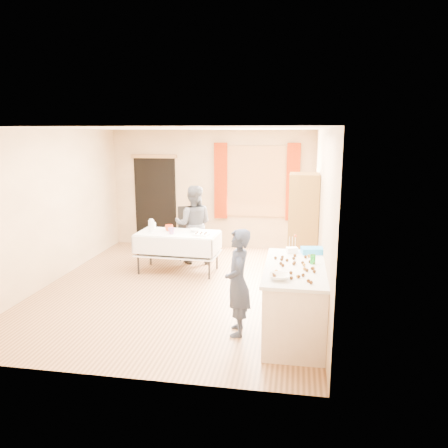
% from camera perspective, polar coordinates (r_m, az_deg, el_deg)
% --- Properties ---
extents(floor, '(4.50, 5.50, 0.02)m').
position_cam_1_polar(floor, '(7.40, -5.73, -8.34)').
color(floor, '#9E7047').
rests_on(floor, ground).
extents(ceiling, '(4.50, 5.50, 0.02)m').
position_cam_1_polar(ceiling, '(6.95, -6.19, 12.37)').
color(ceiling, white).
rests_on(ceiling, floor).
extents(wall_back, '(4.50, 0.02, 2.60)m').
position_cam_1_polar(wall_back, '(9.72, -1.62, 4.54)').
color(wall_back, tan).
rests_on(wall_back, floor).
extents(wall_front, '(4.50, 0.02, 2.60)m').
position_cam_1_polar(wall_front, '(4.53, -15.28, -4.49)').
color(wall_front, tan).
rests_on(wall_front, floor).
extents(wall_left, '(0.02, 5.50, 2.60)m').
position_cam_1_polar(wall_left, '(7.96, -21.84, 2.05)').
color(wall_left, tan).
rests_on(wall_left, floor).
extents(wall_right, '(0.02, 5.50, 2.60)m').
position_cam_1_polar(wall_right, '(6.82, 12.68, 1.09)').
color(wall_right, tan).
rests_on(wall_right, floor).
extents(window_frame, '(1.32, 0.06, 1.52)m').
position_cam_1_polar(window_frame, '(9.51, 4.28, 5.56)').
color(window_frame, olive).
rests_on(window_frame, wall_back).
extents(window_pane, '(1.20, 0.02, 1.40)m').
position_cam_1_polar(window_pane, '(9.50, 4.27, 5.55)').
color(window_pane, white).
rests_on(window_pane, wall_back).
extents(curtain_left, '(0.28, 0.06, 1.65)m').
position_cam_1_polar(curtain_left, '(9.57, -0.43, 5.63)').
color(curtain_left, '#8A2002').
rests_on(curtain_left, wall_back).
extents(curtain_right, '(0.28, 0.06, 1.65)m').
position_cam_1_polar(curtain_right, '(9.42, 8.99, 5.39)').
color(curtain_right, '#8A2002').
rests_on(curtain_right, wall_back).
extents(doorway, '(0.95, 0.04, 2.00)m').
position_cam_1_polar(doorway, '(10.06, -8.93, 2.93)').
color(doorway, black).
rests_on(doorway, floor).
extents(door_lintel, '(1.05, 0.06, 0.08)m').
position_cam_1_polar(door_lintel, '(9.93, -9.18, 8.72)').
color(door_lintel, olive).
rests_on(door_lintel, wall_back).
extents(cabinet, '(0.50, 0.60, 1.86)m').
position_cam_1_polar(cabinet, '(7.67, 10.24, -0.43)').
color(cabinet, brown).
rests_on(cabinet, floor).
extents(counter, '(0.78, 1.64, 0.91)m').
position_cam_1_polar(counter, '(5.68, 9.22, -9.88)').
color(counter, beige).
rests_on(counter, floor).
extents(party_table, '(1.52, 0.83, 0.75)m').
position_cam_1_polar(party_table, '(8.10, -6.02, -3.19)').
color(party_table, black).
rests_on(party_table, floor).
extents(chair, '(0.54, 0.54, 1.06)m').
position_cam_1_polar(chair, '(8.98, -4.56, -2.51)').
color(chair, black).
rests_on(chair, floor).
extents(girl, '(0.59, 0.47, 1.38)m').
position_cam_1_polar(girl, '(5.56, 1.81, -7.62)').
color(girl, '#1D2439').
rests_on(girl, floor).
extents(woman, '(0.88, 0.75, 1.54)m').
position_cam_1_polar(woman, '(8.59, -3.99, -0.06)').
color(woman, black).
rests_on(woman, floor).
extents(soda_can, '(0.07, 0.07, 0.12)m').
position_cam_1_polar(soda_can, '(5.64, 11.53, -4.54)').
color(soda_can, '#189127').
rests_on(soda_can, counter).
extents(mixing_bowl, '(0.25, 0.25, 0.06)m').
position_cam_1_polar(mixing_bowl, '(5.02, 7.17, -6.84)').
color(mixing_bowl, white).
rests_on(mixing_bowl, counter).
extents(foam_block, '(0.17, 0.14, 0.08)m').
position_cam_1_polar(foam_block, '(6.10, 8.88, -3.41)').
color(foam_block, white).
rests_on(foam_block, counter).
extents(blue_basket, '(0.33, 0.25, 0.08)m').
position_cam_1_polar(blue_basket, '(6.13, 11.48, -3.42)').
color(blue_basket, '#279BF2').
rests_on(blue_basket, counter).
extents(pitcher, '(0.13, 0.13, 0.22)m').
position_cam_1_polar(pitcher, '(8.09, -9.47, -0.28)').
color(pitcher, silver).
rests_on(pitcher, party_table).
extents(cup_red, '(0.16, 0.16, 0.12)m').
position_cam_1_polar(cup_red, '(8.14, -7.18, -0.50)').
color(cup_red, red).
rests_on(cup_red, party_table).
extents(cup_rainbow, '(0.15, 0.15, 0.11)m').
position_cam_1_polar(cup_rainbow, '(7.89, -6.89, -0.90)').
color(cup_rainbow, red).
rests_on(cup_rainbow, party_table).
extents(small_bowl, '(0.23, 0.23, 0.06)m').
position_cam_1_polar(small_bowl, '(8.04, -3.84, -0.82)').
color(small_bowl, white).
rests_on(small_bowl, party_table).
extents(pastry_tray, '(0.32, 0.26, 0.02)m').
position_cam_1_polar(pastry_tray, '(7.79, -3.01, -1.36)').
color(pastry_tray, white).
rests_on(pastry_tray, party_table).
extents(bottle, '(0.10, 0.10, 0.18)m').
position_cam_1_polar(bottle, '(8.37, -9.28, -0.01)').
color(bottle, white).
rests_on(bottle, party_table).
extents(cake_balls, '(0.53, 1.10, 0.04)m').
position_cam_1_polar(cake_balls, '(5.45, 9.42, -5.51)').
color(cake_balls, '#3F2314').
rests_on(cake_balls, counter).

